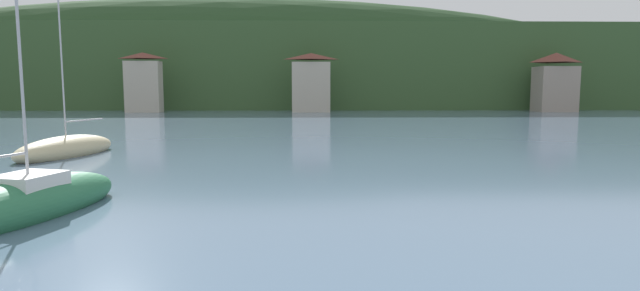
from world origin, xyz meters
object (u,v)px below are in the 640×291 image
(shore_building_central, at_px, (555,83))
(shore_building_west, at_px, (144,83))
(shore_building_westcentral, at_px, (311,84))
(sailboat_far_0, at_px, (67,149))
(sailboat_mid_5, at_px, (30,203))

(shore_building_central, bearing_deg, shore_building_west, -179.24)
(shore_building_westcentral, bearing_deg, shore_building_west, -179.86)
(shore_building_central, height_order, sailboat_far_0, sailboat_far_0)
(sailboat_mid_5, bearing_deg, shore_building_west, 29.95)
(sailboat_far_0, xyz_separation_m, sailboat_mid_5, (5.98, -15.30, 0.05))
(shore_building_west, relative_size, shore_building_central, 0.99)
(shore_building_central, xyz_separation_m, sailboat_far_0, (-59.68, -58.86, -4.70))
(shore_building_west, xyz_separation_m, sailboat_mid_5, (19.60, -73.19, -4.62))
(shore_building_west, bearing_deg, shore_building_central, 0.76)
(sailboat_far_0, height_order, sailboat_mid_5, sailboat_far_0)
(sailboat_mid_5, bearing_deg, shore_building_westcentral, 7.40)
(shore_building_westcentral, relative_size, sailboat_mid_5, 0.89)
(shore_building_westcentral, distance_m, sailboat_far_0, 60.23)
(sailboat_mid_5, bearing_deg, sailboat_far_0, 36.30)
(sailboat_far_0, bearing_deg, shore_building_central, 148.67)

